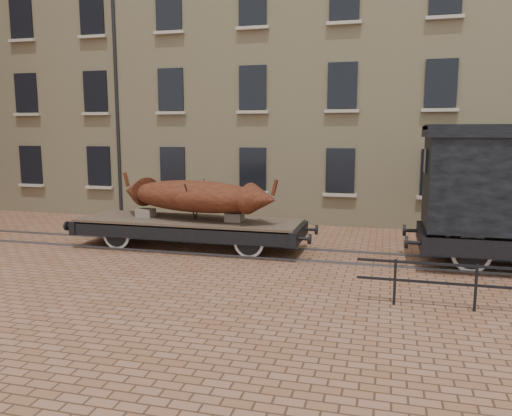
# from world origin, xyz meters

# --- Properties ---
(ground) EXTENTS (90.00, 90.00, 0.00)m
(ground) POSITION_xyz_m (0.00, 0.00, 0.00)
(ground) COLOR brown
(warehouse_cream) EXTENTS (40.00, 10.19, 14.00)m
(warehouse_cream) POSITION_xyz_m (3.00, 9.99, 7.00)
(warehouse_cream) COLOR #CCB886
(warehouse_cream) RESTS_ON ground
(rail_track) EXTENTS (30.00, 1.52, 0.06)m
(rail_track) POSITION_xyz_m (0.00, 0.00, 0.03)
(rail_track) COLOR #59595E
(rail_track) RESTS_ON ground
(flatcar_wagon) EXTENTS (7.97, 2.16, 1.20)m
(flatcar_wagon) POSITION_xyz_m (-3.25, -0.00, 0.75)
(flatcar_wagon) COLOR brown
(flatcar_wagon) RESTS_ON ground
(iron_boat) EXTENTS (5.62, 2.50, 1.39)m
(iron_boat) POSITION_xyz_m (-3.04, 0.00, 1.68)
(iron_boat) COLOR maroon
(iron_boat) RESTS_ON flatcar_wagon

